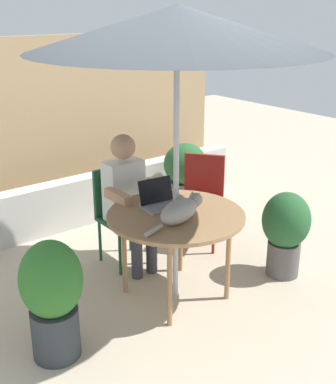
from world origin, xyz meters
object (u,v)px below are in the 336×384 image
(chair_occupied, at_px, (119,208))
(potted_plant_near_fence, at_px, (286,229))
(laptop, at_px, (158,199))
(potted_plant_by_chair, at_px, (185,174))
(chair_empty, at_px, (202,193))
(person_seated, at_px, (128,195))
(potted_plant_corner, at_px, (52,295))
(patio_umbrella, at_px, (177,28))
(cat, at_px, (181,210))
(patio_table, at_px, (176,220))

(chair_occupied, distance_m, potted_plant_near_fence, 1.50)
(laptop, distance_m, potted_plant_by_chair, 1.74)
(chair_empty, distance_m, potted_plant_near_fence, 0.97)
(chair_occupied, bearing_deg, laptop, -90.85)
(person_seated, distance_m, potted_plant_corner, 1.37)
(laptop, bearing_deg, potted_plant_near_fence, -28.32)
(patio_umbrella, distance_m, laptop, 1.34)
(person_seated, distance_m, potted_plant_by_chair, 1.45)
(cat, relative_size, potted_plant_corner, 0.75)
(patio_table, relative_size, cat, 1.69)
(patio_umbrella, relative_size, potted_plant_corner, 2.65)
(chair_occupied, height_order, chair_empty, same)
(potted_plant_corner, bearing_deg, cat, -2.45)
(patio_umbrella, xyz_separation_m, chair_occupied, (0.00, 0.82, -1.60))
(laptop, xyz_separation_m, potted_plant_corner, (-1.11, -0.30, -0.33))
(chair_occupied, xyz_separation_m, laptop, (-0.01, -0.61, 0.28))
(cat, distance_m, potted_plant_near_fence, 1.11)
(cat, bearing_deg, patio_table, 66.29)
(chair_empty, relative_size, person_seated, 0.72)
(chair_empty, height_order, laptop, laptop)
(patio_umbrella, bearing_deg, cat, -113.71)
(patio_table, distance_m, potted_plant_near_fence, 1.05)
(chair_empty, height_order, potted_plant_near_fence, chair_empty)
(person_seated, xyz_separation_m, cat, (-0.06, -0.80, 0.13))
(potted_plant_corner, bearing_deg, person_seated, 33.83)
(patio_table, relative_size, potted_plant_by_chair, 1.35)
(laptop, distance_m, cat, 0.35)
(person_seated, relative_size, cat, 1.91)
(patio_table, distance_m, chair_empty, 1.09)
(chair_empty, xyz_separation_m, potted_plant_corner, (-1.98, -0.73, -0.05))
(potted_plant_near_fence, distance_m, potted_plant_corner, 2.11)
(chair_occupied, relative_size, potted_plant_by_chair, 1.10)
(potted_plant_near_fence, distance_m, potted_plant_by_chair, 1.70)
(patio_table, bearing_deg, chair_empty, 36.90)
(chair_occupied, xyz_separation_m, potted_plant_by_chair, (1.25, 0.54, -0.07))
(chair_occupied, xyz_separation_m, potted_plant_near_fence, (0.97, -1.14, -0.08))
(patio_table, relative_size, patio_umbrella, 0.48)
(cat, bearing_deg, potted_plant_near_fence, -10.17)
(patio_table, distance_m, cat, 0.20)
(person_seated, bearing_deg, cat, -94.12)
(chair_empty, height_order, potted_plant_corner, chair_empty)
(patio_table, xyz_separation_m, patio_umbrella, (0.00, 0.00, 1.44))
(patio_table, height_order, chair_empty, chair_empty)
(person_seated, height_order, potted_plant_corner, person_seated)
(chair_empty, xyz_separation_m, potted_plant_near_fence, (0.11, -0.96, -0.08))
(potted_plant_by_chair, distance_m, potted_plant_corner, 2.78)
(laptop, bearing_deg, person_seated, 88.85)
(patio_umbrella, distance_m, potted_plant_corner, 1.99)
(cat, relative_size, potted_plant_by_chair, 0.80)
(patio_table, relative_size, chair_occupied, 1.22)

